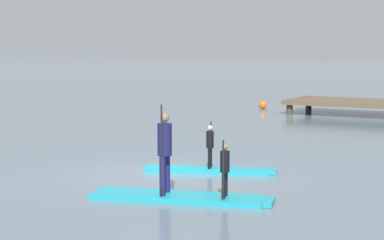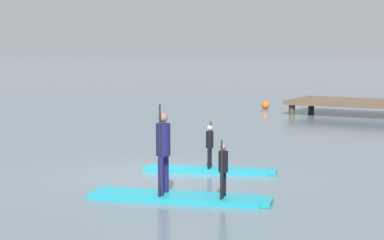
{
  "view_description": "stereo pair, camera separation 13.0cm",
  "coord_description": "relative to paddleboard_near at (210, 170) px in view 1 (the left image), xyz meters",
  "views": [
    {
      "loc": [
        8.09,
        -13.18,
        3.01
      ],
      "look_at": [
        0.19,
        1.46,
        1.15
      ],
      "focal_mm": 62.51,
      "sensor_mm": 36.0,
      "label": 1
    },
    {
      "loc": [
        8.2,
        -13.12,
        3.01
      ],
      "look_at": [
        0.19,
        1.46,
        1.15
      ],
      "focal_mm": 62.51,
      "sensor_mm": 36.0,
      "label": 2
    }
  ],
  "objects": [
    {
      "name": "paddler_adult",
      "position": [
        0.48,
        -2.92,
        0.97
      ],
      "size": [
        0.34,
        0.5,
        1.79
      ],
      "color": "#19194C",
      "rests_on": "paddleboard_far"
    },
    {
      "name": "mooring_buoy_near",
      "position": [
        -5.0,
        15.5,
        0.14
      ],
      "size": [
        0.39,
        0.39,
        0.39
      ],
      "primitive_type": "sphere",
      "color": "orange",
      "rests_on": "ground"
    },
    {
      "name": "paddleboard_near",
      "position": [
        0.0,
        0.0,
        0.0
      ],
      "size": [
        3.15,
        1.5,
        0.1
      ],
      "color": "#1E9EB2",
      "rests_on": "ground"
    },
    {
      "name": "paddler_child_solo",
      "position": [
        -0.0,
        0.01,
        0.62
      ],
      "size": [
        0.23,
        0.36,
        1.1
      ],
      "color": "black",
      "rests_on": "paddleboard_near"
    },
    {
      "name": "paddleboard_far",
      "position": [
        0.8,
        -2.83,
        -0.0
      ],
      "size": [
        3.66,
        1.64,
        0.1
      ],
      "color": "#1E9EB2",
      "rests_on": "ground"
    },
    {
      "name": "ground_plane",
      "position": [
        -1.01,
        -0.84,
        -0.05
      ],
      "size": [
        240.0,
        240.0,
        0.0
      ],
      "primitive_type": "plane",
      "color": "slate"
    },
    {
      "name": "paddler_child_front",
      "position": [
        1.65,
        -2.63,
        0.63
      ],
      "size": [
        0.22,
        0.37,
        1.13
      ],
      "color": "black",
      "rests_on": "paddleboard_far"
    }
  ]
}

